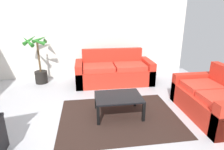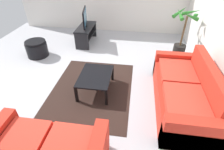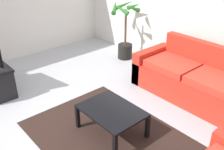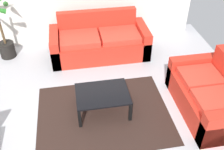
{
  "view_description": "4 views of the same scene",
  "coord_description": "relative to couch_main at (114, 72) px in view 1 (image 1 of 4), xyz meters",
  "views": [
    {
      "loc": [
        -0.08,
        -2.62,
        1.89
      ],
      "look_at": [
        0.44,
        0.88,
        0.7
      ],
      "focal_mm": 30.17,
      "sensor_mm": 36.0,
      "label": 1
    },
    {
      "loc": [
        3.32,
        1.31,
        2.47
      ],
      "look_at": [
        0.47,
        0.89,
        0.4
      ],
      "focal_mm": 27.81,
      "sensor_mm": 36.0,
      "label": 2
    },
    {
      "loc": [
        2.76,
        -1.41,
        2.46
      ],
      "look_at": [
        0.15,
        0.88,
        0.67
      ],
      "focal_mm": 41.92,
      "sensor_mm": 36.0,
      "label": 3
    },
    {
      "loc": [
        0.12,
        -2.56,
        3.23
      ],
      "look_at": [
        0.69,
        0.63,
        0.68
      ],
      "focal_mm": 41.58,
      "sensor_mm": 36.0,
      "label": 4
    }
  ],
  "objects": [
    {
      "name": "ground_plane",
      "position": [
        -0.7,
        -2.28,
        -0.3
      ],
      "size": [
        6.6,
        6.6,
        0.0
      ],
      "primitive_type": "plane",
      "color": "#B2B2B7"
    },
    {
      "name": "coffee_table",
      "position": [
        -0.19,
        -1.73,
        0.04
      ],
      "size": [
        0.87,
        0.65,
        0.39
      ],
      "color": "black",
      "rests_on": "ground"
    },
    {
      "name": "area_rug",
      "position": [
        -0.19,
        -1.83,
        -0.3
      ],
      "size": [
        2.2,
        1.7,
        0.01
      ],
      "primitive_type": "cube",
      "color": "black",
      "rests_on": "ground"
    },
    {
      "name": "wall_back",
      "position": [
        -0.7,
        0.72,
        1.05
      ],
      "size": [
        6.0,
        0.06,
        2.7
      ],
      "primitive_type": "cube",
      "color": "silver",
      "rests_on": "ground"
    },
    {
      "name": "potted_palm",
      "position": [
        -2.01,
        0.27,
        0.25
      ],
      "size": [
        0.65,
        0.73,
        1.32
      ],
      "color": "black",
      "rests_on": "ground"
    },
    {
      "name": "couch_loveseat",
      "position": [
        1.58,
        -2.01,
        -0.0
      ],
      "size": [
        0.9,
        1.55,
        0.9
      ],
      "color": "red",
      "rests_on": "ground"
    },
    {
      "name": "couch_main",
      "position": [
        0.0,
        0.0,
        0.0
      ],
      "size": [
        2.07,
        0.9,
        0.9
      ],
      "color": "red",
      "rests_on": "ground"
    }
  ]
}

